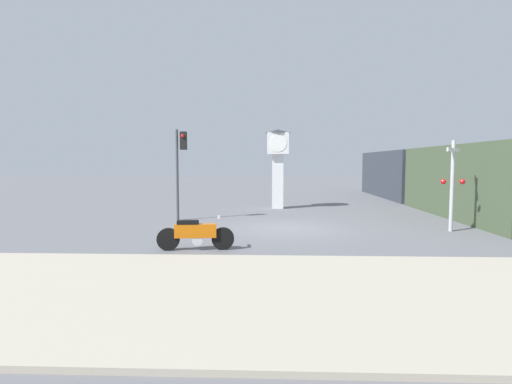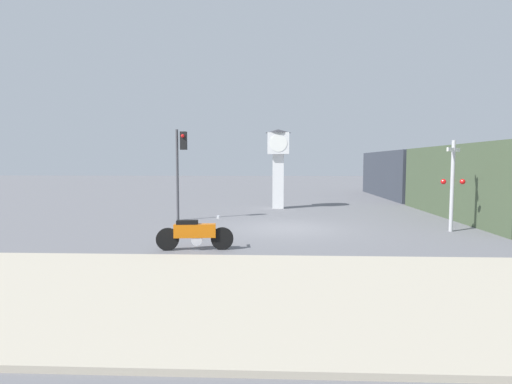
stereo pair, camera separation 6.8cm
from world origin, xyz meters
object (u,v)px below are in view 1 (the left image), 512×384
traffic_light (180,158)px  clock_tower (278,156)px  motorcycle (195,234)px  freight_train (427,177)px  railroad_crossing_signal (452,182)px

traffic_light → clock_tower: bearing=47.4°
clock_tower → traffic_light: size_ratio=1.09×
clock_tower → traffic_light: (-4.43, -4.82, -0.16)m
motorcycle → freight_train: size_ratio=0.10×
freight_train → traffic_light: (-13.59, -7.07, 1.10)m
clock_tower → railroad_crossing_signal: size_ratio=1.30×
freight_train → railroad_crossing_signal: bearing=-105.9°
traffic_light → railroad_crossing_signal: 11.18m
clock_tower → railroad_crossing_signal: bearing=-48.6°
freight_train → motorcycle: bearing=-131.9°
clock_tower → freight_train: clock_tower is taller
motorcycle → clock_tower: 11.47m
freight_train → traffic_light: bearing=-152.5°
clock_tower → railroad_crossing_signal: 9.80m
traffic_light → motorcycle: bearing=-73.4°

